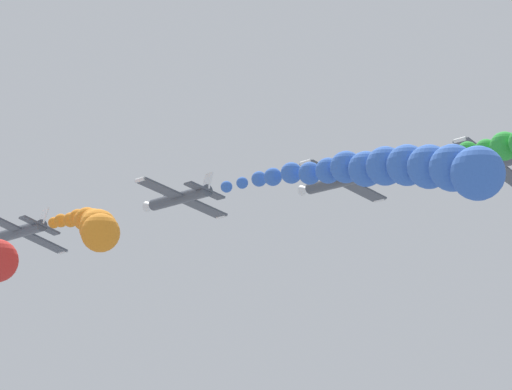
{
  "coord_description": "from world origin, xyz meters",
  "views": [
    {
      "loc": [
        -62.92,
        -83.72,
        67.96
      ],
      "look_at": [
        0.0,
        0.0,
        87.99
      ],
      "focal_mm": 81.64,
      "sensor_mm": 36.0,
      "label": 1
    }
  ],
  "objects_px": {
    "airplane_right_outer": "(489,164)",
    "airplane_left_outer": "(340,181)",
    "airplane_left_inner": "(19,232)",
    "airplane_right_inner": "(179,198)"
  },
  "relations": [
    {
      "from": "airplane_left_inner",
      "to": "airplane_left_outer",
      "type": "xyz_separation_m",
      "value": [
        22.25,
        -19.92,
        4.28
      ]
    },
    {
      "from": "airplane_right_inner",
      "to": "airplane_right_outer",
      "type": "relative_size",
      "value": 1.0
    },
    {
      "from": "airplane_right_inner",
      "to": "airplane_left_inner",
      "type": "bearing_deg",
      "value": 133.9
    },
    {
      "from": "airplane_left_inner",
      "to": "airplane_right_inner",
      "type": "height_order",
      "value": "airplane_right_inner"
    },
    {
      "from": "airplane_right_outer",
      "to": "airplane_left_inner",
      "type": "bearing_deg",
      "value": 140.7
    },
    {
      "from": "airplane_right_outer",
      "to": "airplane_left_outer",
      "type": "bearing_deg",
      "value": 146.16
    },
    {
      "from": "airplane_left_inner",
      "to": "airplane_left_outer",
      "type": "bearing_deg",
      "value": -41.83
    },
    {
      "from": "airplane_right_inner",
      "to": "airplane_left_outer",
      "type": "xyz_separation_m",
      "value": [
        11.72,
        -8.98,
        1.55
      ]
    },
    {
      "from": "airplane_left_inner",
      "to": "airplane_right_inner",
      "type": "xyz_separation_m",
      "value": [
        10.53,
        -10.94,
        2.73
      ]
    },
    {
      "from": "airplane_right_inner",
      "to": "airplane_right_outer",
      "type": "bearing_deg",
      "value": -35.7
    }
  ]
}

